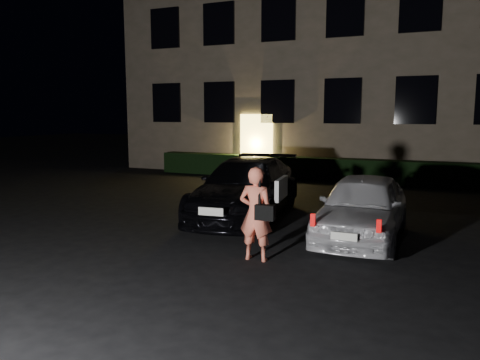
% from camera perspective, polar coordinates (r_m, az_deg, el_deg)
% --- Properties ---
extents(ground, '(80.00, 80.00, 0.00)m').
position_cam_1_polar(ground, '(8.31, -3.28, -9.60)').
color(ground, black).
rests_on(ground, ground).
extents(building, '(20.00, 8.11, 12.00)m').
position_cam_1_polar(building, '(22.61, 14.71, 16.68)').
color(building, '#675C49').
rests_on(building, ground).
extents(hedge, '(15.00, 0.70, 0.85)m').
position_cam_1_polar(hedge, '(18.05, 11.87, 1.24)').
color(hedge, black).
rests_on(hedge, ground).
extents(sedan, '(2.55, 5.11, 1.42)m').
position_cam_1_polar(sedan, '(11.57, 0.78, -0.94)').
color(sedan, black).
rests_on(sedan, ground).
extents(hatch, '(1.55, 3.86, 1.32)m').
position_cam_1_polar(hatch, '(9.81, 14.71, -3.15)').
color(hatch, silver).
rests_on(hatch, ground).
extents(man, '(0.68, 0.41, 1.64)m').
position_cam_1_polar(man, '(8.06, 1.99, -4.12)').
color(man, '#F27357').
rests_on(man, ground).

